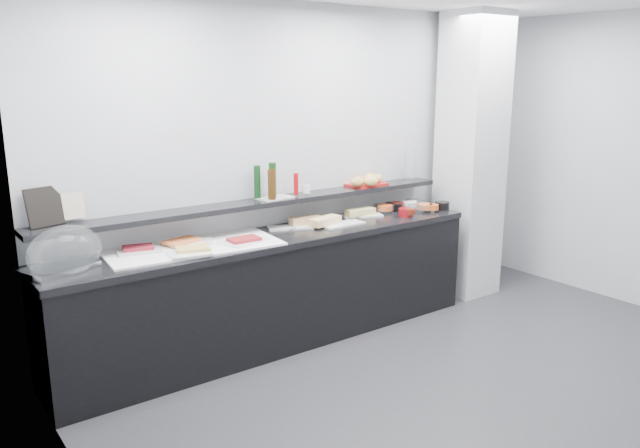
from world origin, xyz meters
TOP-DOWN VIEW (x-y plane):
  - ground at (0.00, 0.00)m, footprint 5.00×5.00m
  - back_wall at (0.00, 2.00)m, footprint 5.00×0.02m
  - column at (1.50, 1.65)m, footprint 0.50×0.50m
  - buffet_cabinet at (-0.70, 1.70)m, footprint 3.60×0.60m
  - counter_top at (-0.70, 1.70)m, footprint 3.62×0.62m
  - wall_shelf at (-0.70, 1.88)m, footprint 3.60×0.25m
  - cloche_base at (-2.32, 1.72)m, footprint 0.50×0.42m
  - cloche_dome at (-2.27, 1.71)m, footprint 0.59×0.48m
  - linen_runner at (-1.39, 1.74)m, footprint 1.30×0.70m
  - platter_meat_a at (-1.76, 1.81)m, footprint 0.34×0.26m
  - food_meat_a at (-1.76, 1.83)m, footprint 0.23×0.18m
  - platter_salmon at (-1.36, 1.81)m, footprint 0.36×0.30m
  - food_salmon at (-1.43, 1.82)m, footprint 0.28×0.21m
  - platter_cheese at (-1.50, 1.53)m, footprint 0.32×0.24m
  - food_cheese at (-1.46, 1.58)m, footprint 0.27×0.21m
  - platter_meat_b at (-1.03, 1.61)m, footprint 0.39×0.31m
  - food_meat_b at (-1.04, 1.59)m, footprint 0.23×0.15m
  - sandwich_plate_left at (-0.49, 1.81)m, footprint 0.40×0.28m
  - sandwich_food_left at (-0.33, 1.82)m, footprint 0.27×0.13m
  - tongs_left at (-0.54, 1.71)m, footprint 0.14×0.09m
  - sandwich_plate_mid at (-0.08, 1.64)m, footprint 0.39×0.17m
  - sandwich_food_mid at (-0.21, 1.70)m, footprint 0.31×0.17m
  - tongs_mid at (-0.19, 1.66)m, footprint 0.14×0.09m
  - sandwich_plate_right at (0.27, 1.80)m, footprint 0.39×0.27m
  - sandwich_food_right at (0.24, 1.79)m, footprint 0.28×0.13m
  - tongs_right at (0.13, 1.73)m, footprint 0.15×0.07m
  - bowl_glass_fruit at (0.55, 1.82)m, footprint 0.23×0.23m
  - fill_glass_fruit at (0.54, 1.80)m, footprint 0.17×0.17m
  - bowl_black_jam at (0.67, 1.83)m, footprint 0.19×0.19m
  - fill_black_jam at (0.71, 1.82)m, footprint 0.15×0.15m
  - bowl_glass_cream at (0.91, 1.80)m, footprint 0.25×0.25m
  - fill_glass_cream at (0.84, 1.79)m, footprint 0.14×0.14m
  - bowl_red_jam at (0.59, 1.58)m, footprint 0.14×0.14m
  - fill_red_jam at (0.61, 1.54)m, footprint 0.10×0.10m
  - bowl_glass_salmon at (0.74, 1.63)m, footprint 0.23×0.23m
  - fill_glass_salmon at (0.86, 1.62)m, footprint 0.15×0.15m
  - bowl_black_fruit at (1.07, 1.59)m, footprint 0.15×0.15m
  - fill_black_fruit at (0.91, 1.55)m, footprint 0.11×0.11m
  - framed_print at (-2.31, 1.96)m, footprint 0.25×0.14m
  - print_art at (-2.13, 1.99)m, footprint 0.16×0.05m
  - condiment_tray at (-0.59, 1.87)m, footprint 0.30×0.20m
  - bottle_green_a at (-0.72, 1.93)m, footprint 0.06×0.06m
  - bottle_brown at (-0.66, 1.81)m, footprint 0.07×0.07m
  - bottle_green_b at (-0.61, 1.88)m, footprint 0.06×0.06m
  - bottle_hot at (-0.40, 1.86)m, footprint 0.05×0.05m
  - shaker_salt at (-0.29, 1.85)m, footprint 0.04×0.04m
  - shaker_pepper at (-0.30, 1.86)m, footprint 0.04×0.04m
  - bread_tray at (0.40, 1.91)m, footprint 0.38×0.28m
  - bread_roll_n at (0.48, 1.94)m, footprint 0.16×0.12m
  - bread_roll_ne at (0.44, 1.91)m, footprint 0.16×0.12m
  - bread_roll_sw at (0.22, 1.81)m, footprint 0.14×0.11m
  - bread_roll_s at (0.34, 1.78)m, footprint 0.16×0.13m
  - bread_roll_se at (0.49, 1.86)m, footprint 0.14×0.12m
  - bread_roll_midw at (0.27, 1.86)m, footprint 0.16×0.14m
  - bread_roll_mide at (0.43, 1.89)m, footprint 0.16×0.13m
  - carafe at (0.93, 1.89)m, footprint 0.12×0.12m

SIDE VIEW (x-z plane):
  - ground at x=0.00m, z-range 0.00..0.00m
  - buffet_cabinet at x=-0.70m, z-range 0.00..0.85m
  - counter_top at x=-0.70m, z-range 0.85..0.90m
  - linen_runner at x=-1.39m, z-range 0.90..0.91m
  - sandwich_plate_left at x=-0.49m, z-range 0.90..0.91m
  - sandwich_plate_mid at x=-0.08m, z-range 0.90..0.91m
  - sandwich_plate_right at x=0.27m, z-range 0.90..0.91m
  - tongs_left at x=-0.54m, z-range 0.91..0.92m
  - tongs_mid at x=-0.19m, z-range 0.92..0.92m
  - tongs_right at x=0.13m, z-range 0.91..0.92m
  - cloche_base at x=-2.32m, z-range 0.90..0.94m
  - platter_meat_a at x=-1.76m, z-range 0.92..0.93m
  - platter_salmon at x=-1.36m, z-range 0.92..0.93m
  - platter_cheese at x=-1.50m, z-range 0.92..0.93m
  - platter_meat_b at x=-1.03m, z-range 0.92..0.93m
  - bowl_glass_fruit at x=0.55m, z-range 0.90..0.97m
  - bowl_black_jam at x=0.67m, z-range 0.90..0.97m
  - bowl_glass_cream at x=0.91m, z-range 0.90..0.97m
  - bowl_red_jam at x=0.59m, z-range 0.90..0.97m
  - bowl_glass_salmon at x=0.74m, z-range 0.90..0.97m
  - bowl_black_fruit at x=1.07m, z-range 0.90..0.97m
  - food_meat_a at x=-1.76m, z-range 0.93..0.95m
  - food_salmon at x=-1.43m, z-range 0.93..0.95m
  - food_cheese at x=-1.46m, z-range 0.93..0.95m
  - food_meat_b at x=-1.04m, z-range 0.93..0.95m
  - sandwich_food_left at x=-0.33m, z-range 0.91..0.97m
  - sandwich_food_mid at x=-0.21m, z-range 0.91..0.97m
  - sandwich_food_right at x=0.24m, z-range 0.91..0.97m
  - fill_glass_fruit at x=0.54m, z-range 0.92..0.97m
  - fill_black_jam at x=0.71m, z-range 0.92..0.97m
  - fill_glass_cream at x=0.84m, z-range 0.92..0.97m
  - fill_red_jam at x=0.61m, z-range 0.92..0.97m
  - fill_glass_salmon at x=0.86m, z-range 0.92..0.97m
  - fill_black_fruit at x=0.91m, z-range 0.92..0.97m
  - cloche_dome at x=-2.27m, z-range 0.86..1.20m
  - wall_shelf at x=-0.70m, z-range 1.11..1.15m
  - condiment_tray at x=-0.59m, z-range 1.15..1.16m
  - bread_tray at x=0.40m, z-range 1.15..1.17m
  - shaker_salt at x=-0.29m, z-range 1.16..1.23m
  - shaker_pepper at x=-0.30m, z-range 1.16..1.23m
  - bread_roll_n at x=0.48m, z-range 1.17..1.25m
  - bread_roll_ne at x=0.44m, z-range 1.17..1.25m
  - bread_roll_sw at x=0.22m, z-range 1.17..1.25m
  - bread_roll_s at x=0.34m, z-range 1.17..1.25m
  - bread_roll_se at x=0.49m, z-range 1.17..1.25m
  - bread_roll_midw at x=0.27m, z-range 1.17..1.25m
  - bread_roll_mide at x=0.43m, z-range 1.17..1.25m
  - bottle_hot at x=-0.40m, z-range 1.16..1.34m
  - framed_print at x=-2.31m, z-range 1.15..1.41m
  - print_art at x=-2.13m, z-range 1.17..1.39m
  - bottle_brown at x=-0.66m, z-range 1.16..1.40m
  - bottle_green_a at x=-0.72m, z-range 1.16..1.42m
  - carafe at x=0.93m, z-range 1.15..1.45m
  - bottle_green_b at x=-0.61m, z-range 1.16..1.44m
  - back_wall at x=0.00m, z-range 0.00..2.70m
  - column at x=1.50m, z-range 0.00..2.70m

